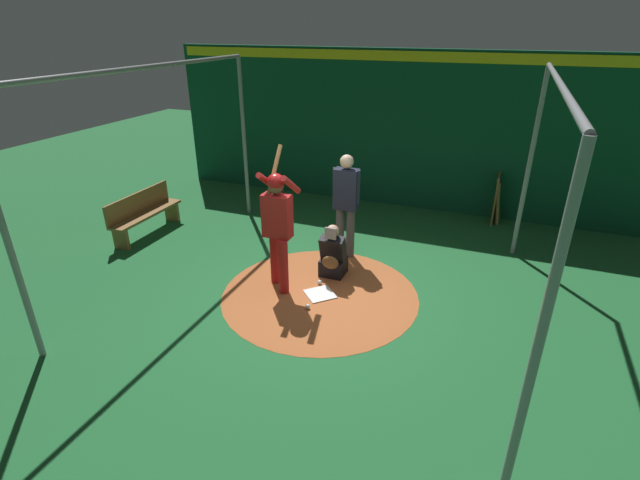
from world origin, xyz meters
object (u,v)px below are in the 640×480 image
Objects in this scene: umpire at (346,200)px; baseball_0 at (325,267)px; batter at (277,220)px; bat_rack at (496,199)px; home_plate at (320,294)px; catcher at (333,256)px; baseball_2 at (320,282)px; baseball_1 at (308,306)px; bench at (144,213)px.

umpire reaches higher than baseball_0.
umpire is at bearing 157.43° from batter.
batter is 5.25m from bat_rack.
home_plate is 0.45× the size of catcher.
batter is 1.30m from baseball_2.
catcher reaches higher than baseball_0.
batter is 30.05× the size of baseball_0.
bat_rack is at bearing 150.66° from home_plate.
home_plate is 0.31m from baseball_2.
baseball_2 is at bearing 117.14° from batter.
baseball_1 is at bearing 0.61° from catcher.
baseball_0 is (0.65, -0.14, -1.03)m from umpire.
baseball_2 is (0.51, 0.11, 0.00)m from baseball_0.
umpire is (-1.45, 0.60, -0.11)m from batter.
baseball_2 is (3.92, -2.48, -0.45)m from bat_rack.
baseball_1 is 1.00× the size of baseball_2.
bat_rack is (-2.76, 2.45, -0.58)m from umpire.
baseball_0 is at bearing -164.15° from home_plate.
bat_rack is at bearing 144.06° from batter.
bench is 4.35m from baseball_1.
umpire is at bearing 167.79° from baseball_0.
bench reaches higher than baseball_2.
baseball_0 is at bearing 88.48° from bench.
umpire is 1.22m from baseball_0.
umpire is at bearing -176.56° from home_plate.
bat_rack is 0.60× the size of bench.
baseball_1 is (1.35, 4.12, -0.40)m from bench.
catcher is at bearing 167.17° from baseball_2.
baseball_2 is (-0.73, -0.10, 0.00)m from baseball_1.
baseball_1 is at bearing 2.00° from umpire.
baseball_2 is at bearing -157.35° from home_plate.
home_plate is 0.44m from baseball_1.
baseball_0 is (-0.80, -0.23, 0.03)m from home_plate.
catcher is (-0.66, -0.03, 0.35)m from home_plate.
catcher is 4.28m from bat_rack.
bat_rack is 14.20× the size of baseball_1.
batter is 1.39m from baseball_1.
baseball_1 is (0.44, -0.02, 0.03)m from home_plate.
catcher is at bearing 135.55° from batter.
home_plate is at bearing 77.69° from bench.
catcher is at bearing 54.89° from baseball_0.
baseball_0 is at bearing -125.11° from catcher.
home_plate is 4.85m from bat_rack.
catcher is at bearing -179.39° from baseball_1.
umpire reaches higher than bat_rack.
baseball_0 reaches higher than home_plate.
baseball_0 is 1.00× the size of baseball_2.
baseball_2 reaches higher than home_plate.
batter is 1.47m from baseball_0.
bench is at bearing -82.37° from umpire.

